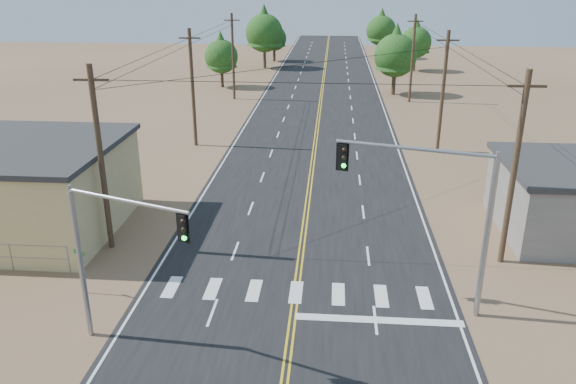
# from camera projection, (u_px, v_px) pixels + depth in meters

# --- Properties ---
(road) EXTENTS (15.00, 200.00, 0.02)m
(road) POSITION_uv_depth(u_px,v_px,m) (314.00, 155.00, 47.00)
(road) COLOR black
(road) RESTS_ON ground
(utility_pole_left_near) EXTENTS (1.80, 0.30, 10.00)m
(utility_pole_left_near) POSITION_uv_depth(u_px,v_px,m) (101.00, 159.00, 29.22)
(utility_pole_left_near) COLOR #4C3826
(utility_pole_left_near) RESTS_ON ground
(utility_pole_left_mid) EXTENTS (1.80, 0.30, 10.00)m
(utility_pole_left_mid) POSITION_uv_depth(u_px,v_px,m) (193.00, 87.00, 47.81)
(utility_pole_left_mid) COLOR #4C3826
(utility_pole_left_mid) RESTS_ON ground
(utility_pole_left_far) EXTENTS (1.80, 0.30, 10.00)m
(utility_pole_left_far) POSITION_uv_depth(u_px,v_px,m) (233.00, 56.00, 66.40)
(utility_pole_left_far) COLOR #4C3826
(utility_pole_left_far) RESTS_ON ground
(utility_pole_right_near) EXTENTS (1.80, 0.30, 10.00)m
(utility_pole_right_near) POSITION_uv_depth(u_px,v_px,m) (514.00, 169.00, 27.63)
(utility_pole_right_near) COLOR #4C3826
(utility_pole_right_near) RESTS_ON ground
(utility_pole_right_mid) EXTENTS (1.80, 0.30, 10.00)m
(utility_pole_right_mid) POSITION_uv_depth(u_px,v_px,m) (443.00, 91.00, 46.22)
(utility_pole_right_mid) COLOR #4C3826
(utility_pole_right_mid) RESTS_ON ground
(utility_pole_right_far) EXTENTS (1.80, 0.30, 10.00)m
(utility_pole_right_far) POSITION_uv_depth(u_px,v_px,m) (412.00, 58.00, 64.82)
(utility_pole_right_far) COLOR #4C3826
(utility_pole_right_far) RESTS_ON ground
(signal_mast_left) EXTENTS (5.16, 2.10, 6.67)m
(signal_mast_left) POSITION_uv_depth(u_px,v_px,m) (108.00, 245.00, 21.22)
(signal_mast_left) COLOR gray
(signal_mast_left) RESTS_ON ground
(signal_mast_right) EXTENTS (6.51, 2.02, 7.54)m
(signal_mast_right) POSITION_uv_depth(u_px,v_px,m) (442.00, 202.00, 23.57)
(signal_mast_right) COLOR gray
(signal_mast_right) RESTS_ON ground
(street_sign) EXTENTS (0.62, 0.29, 2.23)m
(street_sign) POSITION_uv_depth(u_px,v_px,m) (81.00, 265.00, 26.01)
(street_sign) COLOR gray
(street_sign) RESTS_ON ground
(tree_left_near) EXTENTS (4.41, 4.41, 7.35)m
(tree_left_near) POSITION_uv_depth(u_px,v_px,m) (221.00, 53.00, 73.90)
(tree_left_near) COLOR #3F2D1E
(tree_left_near) RESTS_ON ground
(tree_left_mid) EXTENTS (5.98, 5.98, 9.97)m
(tree_left_mid) POSITION_uv_depth(u_px,v_px,m) (264.00, 29.00, 88.98)
(tree_left_mid) COLOR #3F2D1E
(tree_left_mid) RESTS_ON ground
(tree_left_far) EXTENTS (4.28, 4.28, 7.13)m
(tree_left_far) POSITION_uv_depth(u_px,v_px,m) (274.00, 36.00, 96.71)
(tree_left_far) COLOR #3F2D1E
(tree_left_far) RESTS_ON ground
(tree_right_near) EXTENTS (5.25, 5.25, 8.75)m
(tree_right_near) POSITION_uv_depth(u_px,v_px,m) (396.00, 51.00, 68.87)
(tree_right_near) COLOR #3F2D1E
(tree_right_near) RESTS_ON ground
(tree_right_mid) EXTENTS (4.77, 4.77, 7.96)m
(tree_right_mid) POSITION_uv_depth(u_px,v_px,m) (416.00, 39.00, 86.61)
(tree_right_mid) COLOR #3F2D1E
(tree_right_mid) RESTS_ON ground
(tree_right_far) EXTENTS (5.27, 5.27, 8.79)m
(tree_right_far) POSITION_uv_depth(u_px,v_px,m) (381.00, 27.00, 100.15)
(tree_right_far) COLOR #3F2D1E
(tree_right_far) RESTS_ON ground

